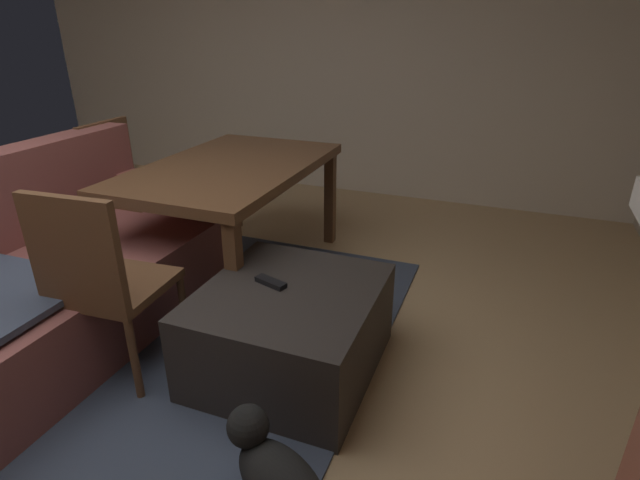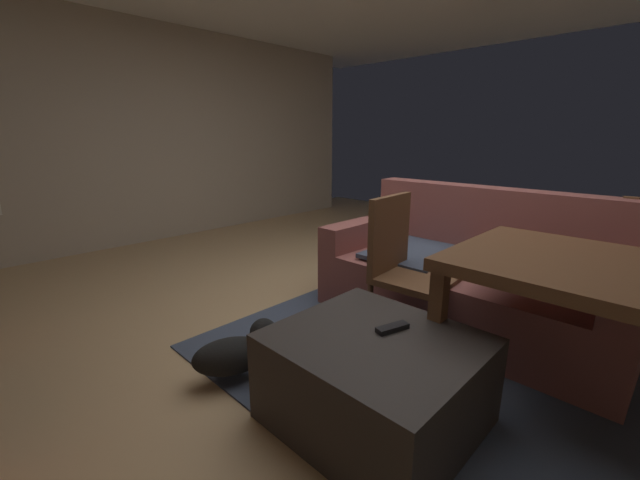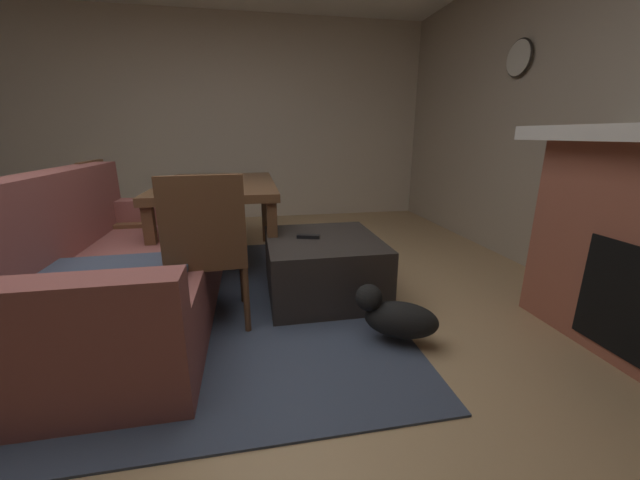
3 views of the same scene
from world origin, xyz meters
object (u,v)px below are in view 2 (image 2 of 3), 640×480
object	(u,v)px
ottoman_coffee_table	(375,379)
dining_chair_west	(403,262)
tv_remote	(392,328)
couch	(472,278)
dining_table	(639,290)
small_dog	(237,352)

from	to	relation	value
ottoman_coffee_table	dining_chair_west	xyz separation A→B (m)	(-0.35, 0.74, 0.31)
tv_remote	dining_chair_west	world-z (taller)	dining_chair_west
couch	dining_table	bearing A→B (deg)	-31.50
ottoman_coffee_table	dining_chair_west	world-z (taller)	dining_chair_west
couch	ottoman_coffee_table	xyz separation A→B (m)	(0.14, -1.32, -0.10)
dining_chair_west	small_dog	size ratio (longest dim) A/B	2.02
small_dog	tv_remote	bearing A→B (deg)	26.72
ottoman_coffee_table	couch	bearing A→B (deg)	95.97
ottoman_coffee_table	tv_remote	bearing A→B (deg)	81.63
dining_table	small_dog	size ratio (longest dim) A/B	3.25
ottoman_coffee_table	small_dog	distance (m)	0.76
ottoman_coffee_table	small_dog	xyz separation A→B (m)	(-0.71, -0.27, -0.05)
ottoman_coffee_table	dining_chair_west	size ratio (longest dim) A/B	0.92
couch	small_dog	distance (m)	1.70
tv_remote	dining_chair_west	xyz separation A→B (m)	(-0.36, 0.64, 0.08)
couch	tv_remote	xyz separation A→B (m)	(0.15, -1.22, 0.13)
dining_chair_west	tv_remote	bearing A→B (deg)	-60.71
tv_remote	dining_chair_west	distance (m)	0.74
tv_remote	small_dog	distance (m)	0.86
tv_remote	ottoman_coffee_table	bearing A→B (deg)	-81.23
tv_remote	dining_table	distance (m)	1.04
ottoman_coffee_table	tv_remote	size ratio (longest dim) A/B	5.35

